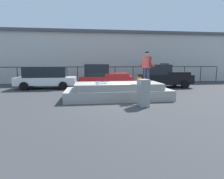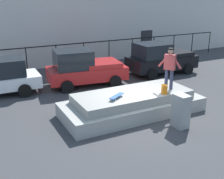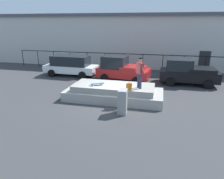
{
  "view_description": "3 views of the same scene",
  "coord_description": "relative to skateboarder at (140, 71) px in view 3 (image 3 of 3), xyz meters",
  "views": [
    {
      "loc": [
        -1.81,
        -9.92,
        2.06
      ],
      "look_at": [
        -0.29,
        1.51,
        0.38
      ],
      "focal_mm": 29.42,
      "sensor_mm": 36.0,
      "label": 1
    },
    {
      "loc": [
        -5.99,
        -9.22,
        4.9
      ],
      "look_at": [
        -0.49,
        1.46,
        0.77
      ],
      "focal_mm": 46.47,
      "sensor_mm": 36.0,
      "label": 2
    },
    {
      "loc": [
        2.56,
        -11.34,
        4.53
      ],
      "look_at": [
        -0.37,
        1.07,
        0.38
      ],
      "focal_mm": 33.21,
      "sensor_mm": 36.0,
      "label": 3
    }
  ],
  "objects": [
    {
      "name": "car_black_pickup_far",
      "position": [
        3.09,
        4.81,
        -0.99
      ],
      "size": [
        4.26,
        2.17,
        1.92
      ],
      "color": "black",
      "rests_on": "ground_plane"
    },
    {
      "name": "ground_plane",
      "position": [
        -1.48,
        -0.06,
        -1.94
      ],
      "size": [
        60.0,
        60.0,
        0.0
      ],
      "primitive_type": "plane",
      "color": "#38383A"
    },
    {
      "name": "fence_row",
      "position": [
        -1.48,
        8.18,
        -0.76
      ],
      "size": [
        24.06,
        0.06,
        1.7
      ],
      "color": "black",
      "rests_on": "ground_plane"
    },
    {
      "name": "skateboarder",
      "position": [
        0.0,
        0.0,
        0.0
      ],
      "size": [
        0.67,
        0.85,
        1.74
      ],
      "color": "#2D334C",
      "rests_on": "concrete_ledge"
    },
    {
      "name": "car_red_pickup_mid",
      "position": [
        -1.94,
        4.78,
        -0.99
      ],
      "size": [
        4.36,
        2.48,
        1.95
      ],
      "color": "#B21E1E",
      "rests_on": "ground_plane"
    },
    {
      "name": "backpack",
      "position": [
        -0.53,
        -0.42,
        -0.83
      ],
      "size": [
        0.31,
        0.34,
        0.37
      ],
      "primitive_type": "cube",
      "rotation": [
        0.0,
        0.0,
        4.24
      ],
      "color": "orange",
      "rests_on": "concrete_ledge"
    },
    {
      "name": "utility_box",
      "position": [
        -0.67,
        -1.64,
        -1.29
      ],
      "size": [
        0.47,
        0.62,
        1.29
      ],
      "primitive_type": "cube",
      "rotation": [
        0.0,
        0.0,
        0.05
      ],
      "color": "gray",
      "rests_on": "ground_plane"
    },
    {
      "name": "concrete_ledge",
      "position": [
        -1.58,
        0.3,
        -1.52
      ],
      "size": [
        5.91,
        2.41,
        0.92
      ],
      "color": "#9E9B93",
      "rests_on": "ground_plane"
    },
    {
      "name": "warehouse_building",
      "position": [
        -1.48,
        13.78,
        0.77
      ],
      "size": [
        33.41,
        9.38,
        5.39
      ],
      "color": "beige",
      "rests_on": "ground_plane"
    },
    {
      "name": "car_white_hatchback_near",
      "position": [
        -6.58,
        5.27,
        -1.01
      ],
      "size": [
        4.67,
        2.1,
        1.76
      ],
      "color": "white",
      "rests_on": "ground_plane"
    },
    {
      "name": "skateboard",
      "position": [
        -2.5,
        -0.03,
        -0.91
      ],
      "size": [
        0.81,
        0.6,
        0.12
      ],
      "color": "#264C8C",
      "rests_on": "concrete_ledge"
    }
  ]
}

